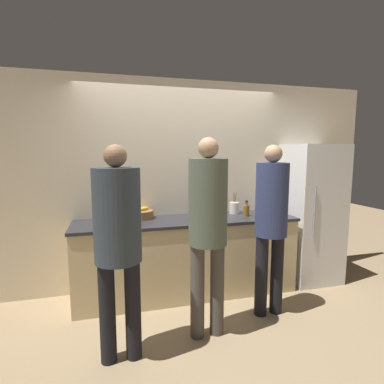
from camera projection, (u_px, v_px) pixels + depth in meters
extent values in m
plane|color=#9E8460|center=(195.00, 307.00, 3.33)|extent=(14.00, 14.00, 0.00)
cube|color=beige|center=(181.00, 185.00, 3.83)|extent=(5.20, 0.06, 2.60)
cube|color=beige|center=(187.00, 257.00, 3.63)|extent=(2.60, 0.65, 0.89)
cube|color=#28282D|center=(187.00, 220.00, 3.57)|extent=(2.63, 0.68, 0.03)
cube|color=white|center=(311.00, 213.00, 3.99)|extent=(0.66, 0.64, 1.81)
cylinder|color=#99999E|center=(315.00, 212.00, 3.61)|extent=(0.02, 0.02, 0.63)
cylinder|color=black|center=(107.00, 313.00, 2.41)|extent=(0.13, 0.13, 0.85)
cylinder|color=black|center=(133.00, 309.00, 2.46)|extent=(0.13, 0.13, 0.85)
cylinder|color=#333D47|center=(117.00, 215.00, 2.33)|extent=(0.37, 0.37, 0.74)
sphere|color=#936B4C|center=(115.00, 156.00, 2.28)|extent=(0.18, 0.18, 0.18)
cylinder|color=#4C4742|center=(197.00, 291.00, 2.75)|extent=(0.13, 0.13, 0.88)
cylinder|color=#4C4742|center=(217.00, 289.00, 2.80)|extent=(0.13, 0.13, 0.88)
cylinder|color=#515B4C|center=(208.00, 202.00, 2.66)|extent=(0.35, 0.35, 0.77)
sphere|color=tan|center=(208.00, 148.00, 2.60)|extent=(0.18, 0.18, 0.18)
cylinder|color=black|center=(261.00, 276.00, 3.13)|extent=(0.13, 0.13, 0.86)
cylinder|color=black|center=(277.00, 274.00, 3.17)|extent=(0.13, 0.13, 0.86)
cylinder|color=navy|center=(272.00, 200.00, 3.05)|extent=(0.33, 0.33, 0.75)
sphere|color=tan|center=(273.00, 154.00, 2.99)|extent=(0.18, 0.18, 0.18)
cylinder|color=brown|center=(141.00, 214.00, 3.59)|extent=(0.31, 0.31, 0.09)
ellipsoid|color=yellow|center=(144.00, 209.00, 3.59)|extent=(0.15, 0.12, 0.04)
cylinder|color=silver|center=(234.00, 208.00, 3.87)|extent=(0.12, 0.12, 0.15)
cylinder|color=#99754C|center=(233.00, 201.00, 3.85)|extent=(0.01, 0.05, 0.21)
cylinder|color=#99754C|center=(235.00, 201.00, 3.86)|extent=(0.03, 0.04, 0.21)
cylinder|color=#99754C|center=(235.00, 201.00, 3.84)|extent=(0.05, 0.01, 0.21)
cylinder|color=#333338|center=(195.00, 211.00, 3.73)|extent=(0.07, 0.07, 0.13)
cylinder|color=#333338|center=(195.00, 204.00, 3.72)|extent=(0.03, 0.03, 0.04)
cylinder|color=black|center=(195.00, 202.00, 3.72)|extent=(0.04, 0.04, 0.01)
cylinder|color=silver|center=(100.00, 216.00, 3.43)|extent=(0.05, 0.05, 0.11)
cylinder|color=silver|center=(100.00, 210.00, 3.42)|extent=(0.02, 0.02, 0.04)
cylinder|color=black|center=(100.00, 208.00, 3.42)|extent=(0.03, 0.03, 0.01)
cylinder|color=brown|center=(246.00, 211.00, 3.71)|extent=(0.07, 0.07, 0.14)
cylinder|color=brown|center=(247.00, 204.00, 3.70)|extent=(0.03, 0.03, 0.04)
cylinder|color=black|center=(247.00, 201.00, 3.69)|extent=(0.04, 0.04, 0.02)
cylinder|color=white|center=(122.00, 219.00, 3.35)|extent=(0.08, 0.08, 0.08)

